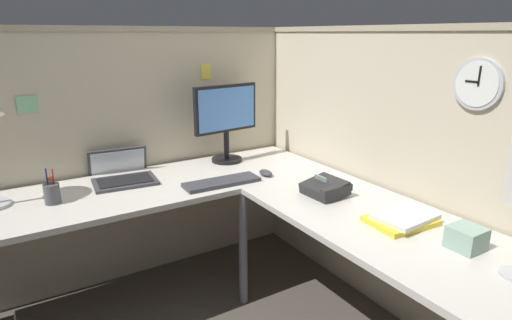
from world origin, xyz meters
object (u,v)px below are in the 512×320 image
object	(u,v)px
tissue_box	(466,238)
wall_clock	(479,84)
laptop	(122,174)
keyboard	(222,182)
monitor	(226,117)
pen_cup	(52,193)
computer_mouse	(266,173)
office_phone	(326,189)
book_stack	(402,219)

from	to	relation	value
tissue_box	wall_clock	distance (m)	0.65
laptop	keyboard	size ratio (longest dim) A/B	0.96
monitor	laptop	size ratio (longest dim) A/B	1.21
pen_cup	wall_clock	world-z (taller)	wall_clock
laptop	pen_cup	xyz separation A→B (m)	(-0.39, -0.20, 0.03)
tissue_box	keyboard	bearing A→B (deg)	111.76
monitor	laptop	distance (m)	0.73
laptop	computer_mouse	distance (m)	0.84
pen_cup	tissue_box	xyz separation A→B (m)	(1.30, -1.36, -0.01)
pen_cup	tissue_box	size ratio (longest dim) A/B	1.50
monitor	laptop	xyz separation A→B (m)	(-0.68, 0.02, -0.27)
computer_mouse	pen_cup	size ratio (longest dim) A/B	0.58
pen_cup	office_phone	world-z (taller)	pen_cup
tissue_box	computer_mouse	bearing A→B (deg)	98.59
wall_clock	book_stack	bearing A→B (deg)	164.02
keyboard	tissue_box	size ratio (longest dim) A/B	3.58
keyboard	computer_mouse	size ratio (longest dim) A/B	4.13
computer_mouse	book_stack	size ratio (longest dim) A/B	0.35
laptop	tissue_box	bearing A→B (deg)	-59.81
book_stack	wall_clock	bearing A→B (deg)	-15.98
laptop	tissue_box	distance (m)	1.81
computer_mouse	tissue_box	size ratio (longest dim) A/B	0.87
laptop	tissue_box	world-z (taller)	laptop
pen_cup	office_phone	xyz separation A→B (m)	(1.21, -0.64, -0.02)
office_phone	tissue_box	bearing A→B (deg)	-83.02
laptop	book_stack	distance (m)	1.55
pen_cup	wall_clock	size ratio (longest dim) A/B	0.82
tissue_box	monitor	bearing A→B (deg)	98.43
monitor	pen_cup	size ratio (longest dim) A/B	2.78
computer_mouse	tissue_box	distance (m)	1.17
wall_clock	pen_cup	bearing A→B (deg)	143.65
pen_cup	wall_clock	bearing A→B (deg)	-36.35
keyboard	book_stack	distance (m)	0.98
laptop	wall_clock	size ratio (longest dim) A/B	1.87
monitor	tissue_box	distance (m)	1.58
keyboard	computer_mouse	bearing A→B (deg)	1.20
monitor	tissue_box	bearing A→B (deg)	-81.57
pen_cup	tissue_box	bearing A→B (deg)	-46.18
tissue_box	wall_clock	xyz separation A→B (m)	(0.27, 0.20, 0.56)
monitor	laptop	world-z (taller)	monitor
monitor	computer_mouse	size ratio (longest dim) A/B	4.81
book_stack	tissue_box	distance (m)	0.29
pen_cup	keyboard	bearing A→B (deg)	-13.02
monitor	keyboard	world-z (taller)	monitor
keyboard	book_stack	world-z (taller)	book_stack
pen_cup	book_stack	distance (m)	1.67
monitor	office_phone	size ratio (longest dim) A/B	2.36
laptop	office_phone	world-z (taller)	laptop
book_stack	wall_clock	distance (m)	0.66
laptop	keyboard	xyz separation A→B (m)	(0.44, -0.40, -0.01)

